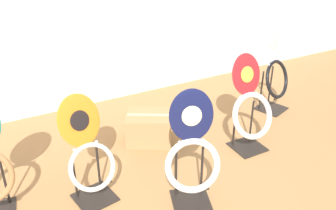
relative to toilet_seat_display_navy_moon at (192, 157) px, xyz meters
name	(u,v)px	position (x,y,z in m)	size (l,w,h in m)	color
toilet_seat_display_navy_moon	(192,157)	(0.00, 0.00, 0.00)	(0.44, 0.36, 0.89)	black
toilet_seat_display_orange_sun	(88,155)	(-0.63, 0.40, -0.02)	(0.38, 0.37, 0.81)	black
toilet_seat_display_white_plain	(275,69)	(1.53, 0.86, 0.07)	(0.45, 0.37, 0.97)	black
toilet_seat_display_crimson_swirl	(251,109)	(0.83, 0.38, -0.01)	(0.42, 0.32, 0.86)	black
storage_box	(149,128)	(0.09, 0.89, -0.26)	(0.51, 0.48, 0.28)	#A37F51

